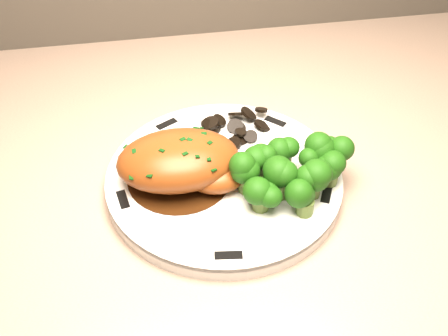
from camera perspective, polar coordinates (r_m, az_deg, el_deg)
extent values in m
cube|color=tan|center=(0.71, 15.89, 0.96)|extent=(2.23, 0.74, 0.03)
cylinder|color=white|center=(0.62, 0.00, -1.27)|extent=(0.30, 0.30, 0.02)
cube|color=black|center=(0.68, 5.24, 4.71)|extent=(0.03, 0.03, 0.00)
cube|color=black|center=(0.68, -5.85, 4.45)|extent=(0.03, 0.02, 0.00)
cube|color=black|center=(0.59, -10.22, -3.19)|extent=(0.01, 0.03, 0.00)
cube|color=black|center=(0.53, 0.46, -8.89)|extent=(0.03, 0.01, 0.00)
cube|color=black|center=(0.60, 10.37, -2.63)|extent=(0.02, 0.03, 0.00)
cylinder|color=black|center=(0.61, -4.55, -0.96)|extent=(0.11, 0.11, 0.00)
ellipsoid|color=brown|center=(0.59, -4.68, 0.81)|extent=(0.13, 0.09, 0.05)
ellipsoid|color=brown|center=(0.59, -0.73, -0.88)|extent=(0.06, 0.05, 0.03)
cube|color=#0A340B|center=(0.58, -8.67, 2.12)|extent=(0.01, 0.00, 0.00)
cube|color=#0A340B|center=(0.58, -7.16, 2.55)|extent=(0.01, 0.00, 0.00)
cube|color=#0A340B|center=(0.58, -5.64, 2.85)|extent=(0.01, 0.00, 0.00)
cube|color=#0A340B|center=(0.58, -4.10, 3.02)|extent=(0.01, 0.00, 0.00)
cube|color=#0A340B|center=(0.58, -2.56, 3.08)|extent=(0.01, 0.00, 0.00)
cube|color=#0A340B|center=(0.58, -1.03, 2.99)|extent=(0.01, 0.00, 0.00)
cylinder|color=black|center=(0.67, 4.42, 4.26)|extent=(0.01, 0.01, 0.01)
cylinder|color=black|center=(0.68, 4.02, 4.87)|extent=(0.02, 0.02, 0.01)
cylinder|color=black|center=(0.68, 3.23, 5.35)|extent=(0.02, 0.02, 0.01)
cylinder|color=black|center=(0.69, 2.16, 5.06)|extent=(0.02, 0.02, 0.01)
cylinder|color=black|center=(0.68, 1.06, 5.14)|extent=(0.02, 0.02, 0.01)
cylinder|color=black|center=(0.68, 0.12, 5.03)|extent=(0.02, 0.02, 0.01)
cylinder|color=black|center=(0.67, -0.48, 4.22)|extent=(0.02, 0.02, 0.01)
cylinder|color=black|center=(0.66, -0.61, 3.93)|extent=(0.02, 0.02, 0.00)
cylinder|color=black|center=(0.66, -0.23, 3.68)|extent=(0.02, 0.03, 0.01)
cylinder|color=black|center=(0.65, 0.59, 3.00)|extent=(0.03, 0.03, 0.02)
cylinder|color=black|center=(0.65, 1.69, 3.09)|extent=(0.02, 0.02, 0.01)
cylinder|color=black|center=(0.65, 2.84, 3.40)|extent=(0.03, 0.03, 0.01)
cylinder|color=black|center=(0.66, 3.77, 3.34)|extent=(0.03, 0.03, 0.01)
cylinder|color=black|center=(0.67, 4.35, 3.97)|extent=(0.03, 0.03, 0.01)
cylinder|color=#58702F|center=(0.60, 3.67, -0.01)|extent=(0.02, 0.02, 0.02)
sphere|color=#0F3608|center=(0.59, 3.74, 1.12)|extent=(0.03, 0.03, 0.03)
cylinder|color=#58702F|center=(0.62, 6.05, 0.88)|extent=(0.02, 0.02, 0.02)
sphere|color=#0F3608|center=(0.60, 6.16, 2.00)|extent=(0.03, 0.03, 0.03)
cylinder|color=#58702F|center=(0.61, 8.93, 0.30)|extent=(0.02, 0.02, 0.02)
sphere|color=#0F3608|center=(0.60, 9.09, 1.41)|extent=(0.03, 0.03, 0.03)
cylinder|color=#58702F|center=(0.58, 5.72, -2.02)|extent=(0.02, 0.02, 0.02)
sphere|color=#0F3608|center=(0.57, 5.83, -0.89)|extent=(0.03, 0.03, 0.03)
cylinder|color=#58702F|center=(0.59, 8.95, -1.94)|extent=(0.02, 0.02, 0.02)
sphere|color=#0F3608|center=(0.58, 9.12, -0.82)|extent=(0.03, 0.03, 0.03)
cylinder|color=#58702F|center=(0.60, 10.71, -0.74)|extent=(0.02, 0.02, 0.02)
sphere|color=#0F3608|center=(0.59, 10.90, 0.37)|extent=(0.03, 0.03, 0.03)
cylinder|color=#58702F|center=(0.57, 3.76, -3.30)|extent=(0.02, 0.02, 0.02)
sphere|color=#0F3608|center=(0.56, 3.84, -2.16)|extent=(0.03, 0.03, 0.03)
cylinder|color=#58702F|center=(0.57, 8.25, -3.76)|extent=(0.02, 0.02, 0.02)
sphere|color=#0F3608|center=(0.56, 8.41, -2.64)|extent=(0.03, 0.03, 0.03)
cylinder|color=#58702F|center=(0.59, 2.27, -1.45)|extent=(0.02, 0.02, 0.02)
sphere|color=#0F3608|center=(0.58, 2.31, -0.32)|extent=(0.03, 0.03, 0.03)
cylinder|color=#58702F|center=(0.62, 10.88, 0.83)|extent=(0.02, 0.02, 0.02)
sphere|color=#0F3608|center=(0.61, 11.07, 1.94)|extent=(0.03, 0.03, 0.03)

